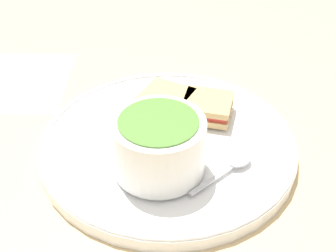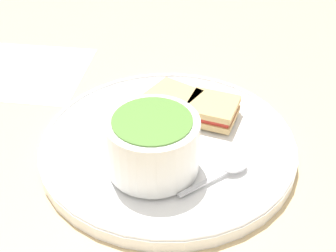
% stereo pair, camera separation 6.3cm
% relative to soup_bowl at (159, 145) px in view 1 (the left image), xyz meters
% --- Properties ---
extents(ground_plane, '(2.40, 2.40, 0.00)m').
position_rel_soup_bowl_xyz_m(ground_plane, '(0.06, -0.01, -0.06)').
color(ground_plane, '#D1B27F').
extents(plate, '(0.35, 0.35, 0.02)m').
position_rel_soup_bowl_xyz_m(plate, '(0.06, -0.01, -0.05)').
color(plate, white).
rests_on(plate, ground_plane).
extents(soup_bowl, '(0.12, 0.12, 0.07)m').
position_rel_soup_bowl_xyz_m(soup_bowl, '(0.00, 0.00, 0.00)').
color(soup_bowl, white).
rests_on(soup_bowl, plate).
extents(spoon, '(0.08, 0.09, 0.01)m').
position_rel_soup_bowl_xyz_m(spoon, '(0.00, -0.10, -0.03)').
color(spoon, silver).
rests_on(spoon, plate).
extents(sandwich_half_near, '(0.08, 0.08, 0.03)m').
position_rel_soup_bowl_xyz_m(sandwich_half_near, '(0.11, -0.07, -0.02)').
color(sandwich_half_near, tan).
rests_on(sandwich_half_near, plate).
extents(sandwich_half_far, '(0.09, 0.09, 0.03)m').
position_rel_soup_bowl_xyz_m(sandwich_half_far, '(0.13, -0.01, -0.02)').
color(sandwich_half_far, tan).
rests_on(sandwich_half_far, plate).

